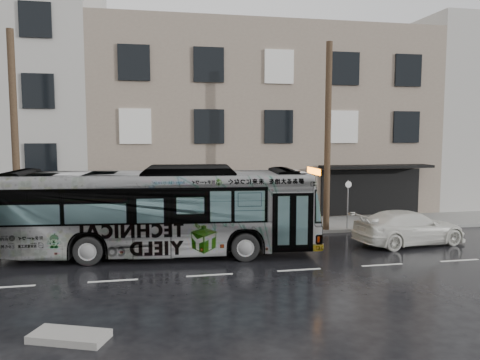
% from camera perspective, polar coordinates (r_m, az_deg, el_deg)
% --- Properties ---
extents(ground, '(120.00, 120.00, 0.00)m').
position_cam_1_polar(ground, '(18.73, -4.73, -9.27)').
color(ground, black).
rests_on(ground, ground).
extents(sidewalk, '(90.00, 3.60, 0.15)m').
position_cam_1_polar(sidewalk, '(23.46, -6.08, -6.04)').
color(sidewalk, gray).
rests_on(sidewalk, ground).
extents(building_taupe, '(20.00, 12.00, 11.00)m').
position_cam_1_polar(building_taupe, '(31.48, 1.70, 6.90)').
color(building_taupe, gray).
rests_on(building_taupe, ground).
extents(utility_pole_front, '(0.30, 0.30, 9.00)m').
position_cam_1_polar(utility_pole_front, '(22.92, 10.64, 5.14)').
color(utility_pole_front, '#473623').
rests_on(utility_pole_front, sidewalk).
extents(utility_pole_rear, '(0.30, 0.30, 9.00)m').
position_cam_1_polar(utility_pole_rear, '(21.99, -25.75, 4.66)').
color(utility_pole_rear, '#473623').
rests_on(utility_pole_rear, sidewalk).
extents(sign_post, '(0.06, 0.06, 2.40)m').
position_cam_1_polar(sign_post, '(23.60, 12.98, -2.93)').
color(sign_post, slate).
rests_on(sign_post, sidewalk).
extents(bus, '(12.92, 4.22, 3.53)m').
position_cam_1_polar(bus, '(18.87, -9.97, -3.73)').
color(bus, '#B2B2B2').
rests_on(bus, ground).
extents(white_sedan, '(5.30, 2.69, 1.47)m').
position_cam_1_polar(white_sedan, '(21.84, 19.92, -5.46)').
color(white_sedan, silver).
rests_on(white_sedan, ground).
extents(slush_pile, '(1.97, 1.41, 0.18)m').
position_cam_1_polar(slush_pile, '(12.22, -20.08, -17.47)').
color(slush_pile, gray).
rests_on(slush_pile, ground).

